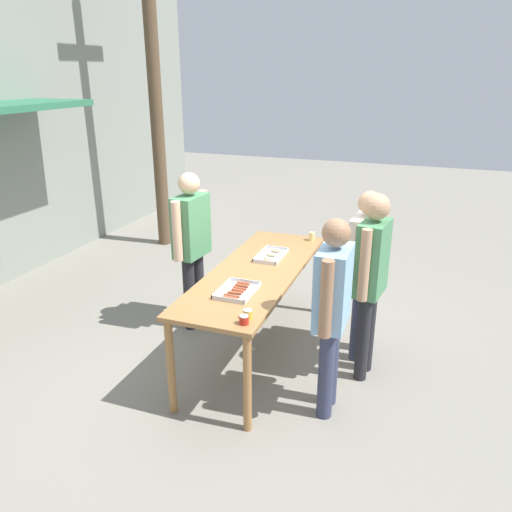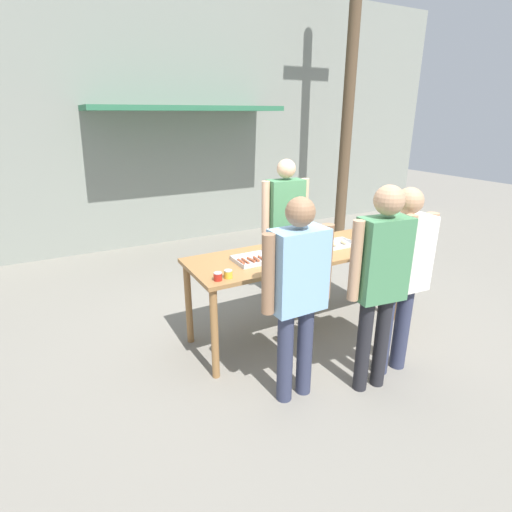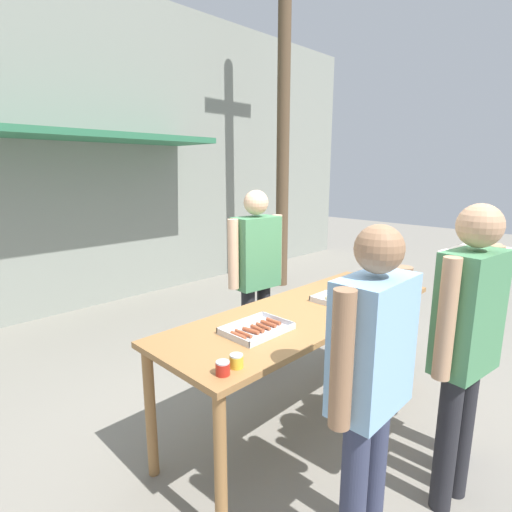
% 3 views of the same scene
% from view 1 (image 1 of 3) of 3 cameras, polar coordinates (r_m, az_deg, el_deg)
% --- Properties ---
extents(ground_plane, '(24.00, 24.00, 0.00)m').
position_cam_1_polar(ground_plane, '(5.40, 0.00, -10.94)').
color(ground_plane, gray).
extents(serving_table, '(2.45, 0.83, 0.95)m').
position_cam_1_polar(serving_table, '(5.02, 0.00, -2.73)').
color(serving_table, olive).
rests_on(serving_table, ground).
extents(food_tray_sausages, '(0.43, 0.31, 0.04)m').
position_cam_1_polar(food_tray_sausages, '(4.48, -2.18, -4.05)').
color(food_tray_sausages, silver).
rests_on(food_tray_sausages, serving_table).
extents(food_tray_buns, '(0.46, 0.26, 0.05)m').
position_cam_1_polar(food_tray_buns, '(5.32, 1.76, 0.08)').
color(food_tray_buns, silver).
rests_on(food_tray_buns, serving_table).
extents(condiment_jar_mustard, '(0.08, 0.08, 0.07)m').
position_cam_1_polar(condiment_jar_mustard, '(3.94, -1.38, -7.30)').
color(condiment_jar_mustard, '#B22319').
rests_on(condiment_jar_mustard, serving_table).
extents(condiment_jar_ketchup, '(0.08, 0.08, 0.07)m').
position_cam_1_polar(condiment_jar_ketchup, '(4.03, -0.95, -6.63)').
color(condiment_jar_ketchup, gold).
rests_on(condiment_jar_ketchup, serving_table).
extents(beer_cup, '(0.07, 0.07, 0.10)m').
position_cam_1_polar(beer_cup, '(5.86, 6.40, 2.24)').
color(beer_cup, '#DBC67A').
rests_on(beer_cup, serving_table).
extents(person_server_behind_table, '(0.64, 0.29, 1.80)m').
position_cam_1_polar(person_server_behind_table, '(5.58, -7.38, 2.10)').
color(person_server_behind_table, '#232328').
rests_on(person_server_behind_table, ground).
extents(person_customer_holding_hotdog, '(0.64, 0.25, 1.75)m').
position_cam_1_polar(person_customer_holding_hotdog, '(4.13, 8.71, -5.26)').
color(person_customer_holding_hotdog, '#333851').
rests_on(person_customer_holding_hotdog, ground).
extents(person_customer_with_cup, '(0.69, 0.29, 1.75)m').
position_cam_1_polar(person_customer_with_cup, '(5.04, 12.36, -0.72)').
color(person_customer_with_cup, '#333851').
rests_on(person_customer_with_cup, ground).
extents(person_customer_waiting_in_line, '(0.59, 0.28, 1.82)m').
position_cam_1_polar(person_customer_waiting_in_line, '(4.68, 13.03, -1.66)').
color(person_customer_waiting_in_line, '#232328').
rests_on(person_customer_waiting_in_line, ground).
extents(utility_pole, '(1.10, 0.21, 5.58)m').
position_cam_1_polar(utility_pole, '(8.33, -11.67, 20.56)').
color(utility_pole, brown).
rests_on(utility_pole, ground).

